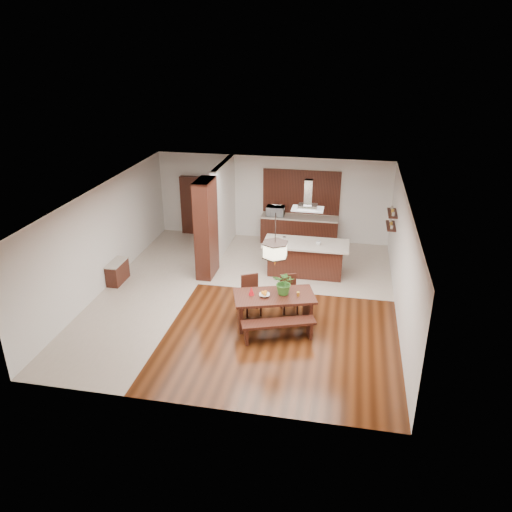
% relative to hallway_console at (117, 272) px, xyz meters
% --- Properties ---
extents(room_shell, '(9.00, 9.04, 2.92)m').
position_rel_hallway_console_xyz_m(room_shell, '(3.81, -0.20, 1.75)').
color(room_shell, '#351809').
rests_on(room_shell, ground).
extents(tile_hallway, '(2.50, 9.00, 0.01)m').
position_rel_hallway_console_xyz_m(tile_hallway, '(1.06, -0.20, -0.31)').
color(tile_hallway, beige).
rests_on(tile_hallway, ground).
extents(tile_kitchen, '(5.50, 4.00, 0.01)m').
position_rel_hallway_console_xyz_m(tile_kitchen, '(5.06, 2.30, -0.31)').
color(tile_kitchen, beige).
rests_on(tile_kitchen, ground).
extents(soffit_band, '(8.00, 9.00, 0.02)m').
position_rel_hallway_console_xyz_m(soffit_band, '(3.81, -0.20, 2.57)').
color(soffit_band, '#37160D').
rests_on(soffit_band, room_shell).
extents(partition_pier, '(0.45, 1.00, 2.90)m').
position_rel_hallway_console_xyz_m(partition_pier, '(2.41, 1.00, 1.14)').
color(partition_pier, black).
rests_on(partition_pier, ground).
extents(partition_stub, '(0.18, 2.40, 2.90)m').
position_rel_hallway_console_xyz_m(partition_stub, '(2.41, 3.10, 1.14)').
color(partition_stub, silver).
rests_on(partition_stub, ground).
extents(hallway_console, '(0.37, 0.88, 0.63)m').
position_rel_hallway_console_xyz_m(hallway_console, '(0.00, 0.00, 0.00)').
color(hallway_console, black).
rests_on(hallway_console, ground).
extents(hallway_doorway, '(1.10, 0.20, 2.10)m').
position_rel_hallway_console_xyz_m(hallway_doorway, '(1.11, 4.20, 0.74)').
color(hallway_doorway, black).
rests_on(hallway_doorway, ground).
extents(rear_counter, '(2.60, 0.62, 0.95)m').
position_rel_hallway_console_xyz_m(rear_counter, '(4.81, 4.00, 0.16)').
color(rear_counter, black).
rests_on(rear_counter, ground).
extents(kitchen_window, '(2.60, 0.08, 1.50)m').
position_rel_hallway_console_xyz_m(kitchen_window, '(4.81, 4.26, 1.44)').
color(kitchen_window, brown).
rests_on(kitchen_window, room_shell).
extents(shelf_lower, '(0.26, 0.90, 0.04)m').
position_rel_hallway_console_xyz_m(shelf_lower, '(7.68, 2.40, 1.08)').
color(shelf_lower, black).
rests_on(shelf_lower, room_shell).
extents(shelf_upper, '(0.26, 0.90, 0.04)m').
position_rel_hallway_console_xyz_m(shelf_upper, '(7.68, 2.40, 1.49)').
color(shelf_upper, black).
rests_on(shelf_upper, room_shell).
extents(dining_table, '(2.14, 1.50, 0.81)m').
position_rel_hallway_console_xyz_m(dining_table, '(4.80, -1.43, 0.28)').
color(dining_table, black).
rests_on(dining_table, ground).
extents(dining_bench, '(1.76, 0.94, 0.49)m').
position_rel_hallway_console_xyz_m(dining_bench, '(5.01, -2.10, -0.07)').
color(dining_bench, black).
rests_on(dining_bench, ground).
extents(dining_chair_left, '(0.61, 0.61, 1.02)m').
position_rel_hallway_console_xyz_m(dining_chair_left, '(4.16, -1.01, 0.19)').
color(dining_chair_left, black).
rests_on(dining_chair_left, ground).
extents(dining_chair_right, '(0.55, 0.55, 0.97)m').
position_rel_hallway_console_xyz_m(dining_chair_right, '(5.09, -0.72, 0.17)').
color(dining_chair_right, black).
rests_on(dining_chair_right, ground).
extents(pendant_lantern, '(0.64, 0.64, 1.31)m').
position_rel_hallway_console_xyz_m(pendant_lantern, '(4.80, -1.43, 1.93)').
color(pendant_lantern, '#F1E8B8').
rests_on(pendant_lantern, room_shell).
extents(foliage_plant, '(0.62, 0.56, 0.60)m').
position_rel_hallway_console_xyz_m(foliage_plant, '(5.03, -1.33, 0.79)').
color(foliage_plant, '#316722').
rests_on(foliage_plant, dining_table).
extents(fruit_bowl, '(0.29, 0.29, 0.06)m').
position_rel_hallway_console_xyz_m(fruit_bowl, '(4.58, -1.54, 0.52)').
color(fruit_bowl, beige).
rests_on(fruit_bowl, dining_table).
extents(napkin_cone, '(0.16, 0.16, 0.22)m').
position_rel_hallway_console_xyz_m(napkin_cone, '(4.25, -1.52, 0.60)').
color(napkin_cone, red).
rests_on(napkin_cone, dining_table).
extents(gold_ornament, '(0.08, 0.08, 0.10)m').
position_rel_hallway_console_xyz_m(gold_ornament, '(5.37, -1.37, 0.54)').
color(gold_ornament, gold).
rests_on(gold_ornament, dining_table).
extents(kitchen_island, '(2.49, 1.08, 1.03)m').
position_rel_hallway_console_xyz_m(kitchen_island, '(5.27, 1.55, 0.21)').
color(kitchen_island, black).
rests_on(kitchen_island, ground).
extents(range_hood, '(0.90, 0.55, 0.87)m').
position_rel_hallway_console_xyz_m(range_hood, '(5.27, 1.56, 2.15)').
color(range_hood, silver).
rests_on(range_hood, room_shell).
extents(island_cup, '(0.13, 0.13, 0.10)m').
position_rel_hallway_console_xyz_m(island_cup, '(5.63, 1.43, 0.76)').
color(island_cup, white).
rests_on(island_cup, kitchen_island).
extents(microwave, '(0.60, 0.41, 0.33)m').
position_rel_hallway_console_xyz_m(microwave, '(3.98, 3.96, 0.80)').
color(microwave, silver).
rests_on(microwave, rear_counter).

